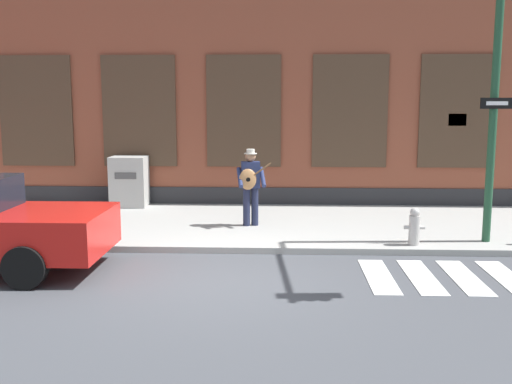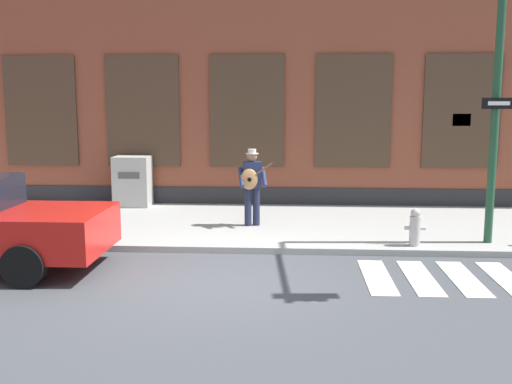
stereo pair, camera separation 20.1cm
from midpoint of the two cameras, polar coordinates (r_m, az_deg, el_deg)
ground_plane at (r=9.44m, az=-4.11°, el=-8.40°), size 160.00×160.00×0.00m
sidewalk at (r=13.18m, az=-2.19°, el=-3.12°), size 28.00×4.56×0.12m
building_backdrop at (r=17.16m, az=-1.10°, el=10.71°), size 28.00×4.06×6.70m
busker at (r=12.63m, az=-1.00°, el=0.90°), size 0.75×0.60×1.64m
utility_box at (r=15.33m, az=-12.35°, el=0.98°), size 0.88×0.69×1.26m
fire_hydrant at (r=11.42m, az=14.36°, el=-3.22°), size 0.38×0.20×0.70m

